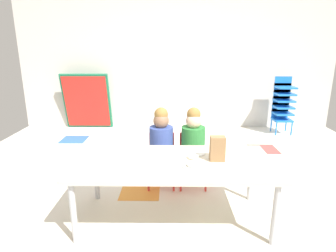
{
  "coord_description": "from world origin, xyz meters",
  "views": [
    {
      "loc": [
        -0.11,
        -2.8,
        1.54
      ],
      "look_at": [
        -0.14,
        -0.26,
        0.83
      ],
      "focal_mm": 29.84,
      "sensor_mm": 36.0,
      "label": 1
    }
  ],
  "objects_px": {
    "donut_powdered_on_plate": "(193,164)",
    "kid_chair_blue_stack": "(283,102)",
    "seated_child_middle_seat": "(193,140)",
    "paper_bag_brown": "(217,149)",
    "craft_table": "(174,166)",
    "paper_plate_near_edge": "(193,166)",
    "seated_child_near_camera": "(161,140)",
    "folded_activity_table": "(87,102)",
    "paper_plate_center_table": "(196,153)",
    "donut_powdered_loose": "(193,157)"
  },
  "relations": [
    {
      "from": "donut_powdered_on_plate",
      "to": "paper_plate_near_edge",
      "type": "bearing_deg",
      "value": 180.0
    },
    {
      "from": "seated_child_near_camera",
      "to": "donut_powdered_loose",
      "type": "bearing_deg",
      "value": -62.02
    },
    {
      "from": "folded_activity_table",
      "to": "donut_powdered_loose",
      "type": "height_order",
      "value": "folded_activity_table"
    },
    {
      "from": "folded_activity_table",
      "to": "paper_bag_brown",
      "type": "bearing_deg",
      "value": -55.75
    },
    {
      "from": "seated_child_near_camera",
      "to": "folded_activity_table",
      "type": "xyz_separation_m",
      "value": [
        -1.52,
        2.38,
        -0.02
      ]
    },
    {
      "from": "paper_bag_brown",
      "to": "kid_chair_blue_stack",
      "type": "bearing_deg",
      "value": 59.11
    },
    {
      "from": "craft_table",
      "to": "seated_child_near_camera",
      "type": "distance_m",
      "value": 0.65
    },
    {
      "from": "seated_child_middle_seat",
      "to": "paper_plate_near_edge",
      "type": "relative_size",
      "value": 5.1
    },
    {
      "from": "folded_activity_table",
      "to": "paper_bag_brown",
      "type": "relative_size",
      "value": 4.94
    },
    {
      "from": "folded_activity_table",
      "to": "paper_plate_center_table",
      "type": "height_order",
      "value": "folded_activity_table"
    },
    {
      "from": "paper_bag_brown",
      "to": "donut_powdered_loose",
      "type": "relative_size",
      "value": 2.16
    },
    {
      "from": "paper_plate_near_edge",
      "to": "paper_plate_center_table",
      "type": "xyz_separation_m",
      "value": [
        0.05,
        0.31,
        0.0
      ]
    },
    {
      "from": "seated_child_middle_seat",
      "to": "donut_powdered_loose",
      "type": "height_order",
      "value": "seated_child_middle_seat"
    },
    {
      "from": "seated_child_near_camera",
      "to": "paper_plate_center_table",
      "type": "xyz_separation_m",
      "value": [
        0.34,
        -0.45,
        0.03
      ]
    },
    {
      "from": "seated_child_near_camera",
      "to": "paper_plate_center_table",
      "type": "distance_m",
      "value": 0.57
    },
    {
      "from": "folded_activity_table",
      "to": "paper_bag_brown",
      "type": "xyz_separation_m",
      "value": [
        2.04,
        -2.99,
        0.15
      ]
    },
    {
      "from": "kid_chair_blue_stack",
      "to": "folded_activity_table",
      "type": "xyz_separation_m",
      "value": [
        -3.68,
        0.25,
        -0.04
      ]
    },
    {
      "from": "donut_powdered_on_plate",
      "to": "paper_plate_center_table",
      "type": "bearing_deg",
      "value": 80.34
    },
    {
      "from": "seated_child_middle_seat",
      "to": "donut_powdered_on_plate",
      "type": "xyz_separation_m",
      "value": [
        -0.06,
        -0.76,
        0.05
      ]
    },
    {
      "from": "craft_table",
      "to": "folded_activity_table",
      "type": "height_order",
      "value": "folded_activity_table"
    },
    {
      "from": "donut_powdered_on_plate",
      "to": "kid_chair_blue_stack",
      "type": "bearing_deg",
      "value": 57.1
    },
    {
      "from": "kid_chair_blue_stack",
      "to": "paper_bag_brown",
      "type": "xyz_separation_m",
      "value": [
        -1.64,
        -2.75,
        0.11
      ]
    },
    {
      "from": "kid_chair_blue_stack",
      "to": "paper_plate_center_table",
      "type": "height_order",
      "value": "kid_chair_blue_stack"
    },
    {
      "from": "seated_child_middle_seat",
      "to": "paper_bag_brown",
      "type": "relative_size",
      "value": 4.17
    },
    {
      "from": "seated_child_near_camera",
      "to": "donut_powdered_on_plate",
      "type": "bearing_deg",
      "value": -69.1
    },
    {
      "from": "seated_child_near_camera",
      "to": "kid_chair_blue_stack",
      "type": "xyz_separation_m",
      "value": [
        2.16,
        2.13,
        0.02
      ]
    },
    {
      "from": "paper_bag_brown",
      "to": "craft_table",
      "type": "bearing_deg",
      "value": -177.12
    },
    {
      "from": "paper_bag_brown",
      "to": "paper_plate_near_edge",
      "type": "distance_m",
      "value": 0.29
    },
    {
      "from": "craft_table",
      "to": "paper_plate_center_table",
      "type": "distance_m",
      "value": 0.28
    },
    {
      "from": "seated_child_near_camera",
      "to": "donut_powdered_on_plate",
      "type": "height_order",
      "value": "seated_child_near_camera"
    },
    {
      "from": "seated_child_near_camera",
      "to": "folded_activity_table",
      "type": "distance_m",
      "value": 2.82
    },
    {
      "from": "paper_plate_center_table",
      "to": "donut_powdered_on_plate",
      "type": "height_order",
      "value": "donut_powdered_on_plate"
    },
    {
      "from": "seated_child_middle_seat",
      "to": "folded_activity_table",
      "type": "relative_size",
      "value": 0.84
    },
    {
      "from": "kid_chair_blue_stack",
      "to": "folded_activity_table",
      "type": "distance_m",
      "value": 3.69
    },
    {
      "from": "craft_table",
      "to": "seated_child_middle_seat",
      "type": "relative_size",
      "value": 1.92
    },
    {
      "from": "seated_child_near_camera",
      "to": "folded_activity_table",
      "type": "height_order",
      "value": "folded_activity_table"
    },
    {
      "from": "folded_activity_table",
      "to": "donut_powdered_on_plate",
      "type": "xyz_separation_m",
      "value": [
        1.81,
        -3.14,
        0.06
      ]
    },
    {
      "from": "craft_table",
      "to": "paper_plate_near_edge",
      "type": "relative_size",
      "value": 9.79
    },
    {
      "from": "craft_table",
      "to": "donut_powdered_on_plate",
      "type": "xyz_separation_m",
      "value": [
        0.16,
        -0.12,
        0.07
      ]
    },
    {
      "from": "kid_chair_blue_stack",
      "to": "folded_activity_table",
      "type": "relative_size",
      "value": 0.96
    },
    {
      "from": "craft_table",
      "to": "kid_chair_blue_stack",
      "type": "height_order",
      "value": "kid_chair_blue_stack"
    },
    {
      "from": "paper_plate_near_edge",
      "to": "seated_child_middle_seat",
      "type": "bearing_deg",
      "value": 85.34
    },
    {
      "from": "paper_plate_center_table",
      "to": "donut_powdered_loose",
      "type": "relative_size",
      "value": 1.76
    },
    {
      "from": "seated_child_near_camera",
      "to": "paper_plate_near_edge",
      "type": "xyz_separation_m",
      "value": [
        0.29,
        -0.76,
        0.03
      ]
    },
    {
      "from": "seated_child_middle_seat",
      "to": "donut_powdered_on_plate",
      "type": "relative_size",
      "value": 8.18
    },
    {
      "from": "seated_child_near_camera",
      "to": "paper_plate_near_edge",
      "type": "relative_size",
      "value": 5.1
    },
    {
      "from": "donut_powdered_on_plate",
      "to": "folded_activity_table",
      "type": "bearing_deg",
      "value": 120.03
    },
    {
      "from": "donut_powdered_loose",
      "to": "paper_bag_brown",
      "type": "bearing_deg",
      "value": -11.71
    },
    {
      "from": "craft_table",
      "to": "paper_plate_near_edge",
      "type": "bearing_deg",
      "value": -37.86
    },
    {
      "from": "paper_bag_brown",
      "to": "paper_plate_center_table",
      "type": "distance_m",
      "value": 0.26
    }
  ]
}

